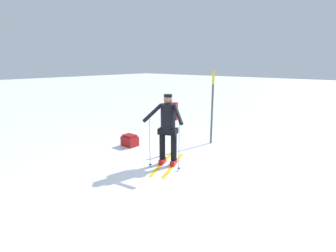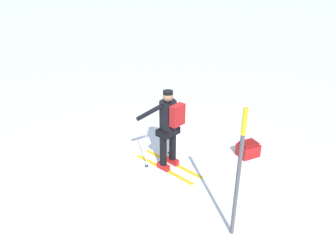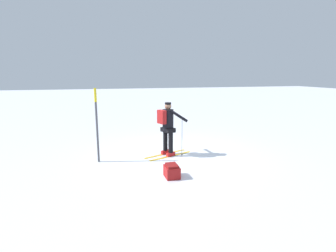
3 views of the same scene
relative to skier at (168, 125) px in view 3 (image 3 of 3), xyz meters
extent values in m
plane|color=white|center=(0.15, -0.31, -1.05)|extent=(80.00, 80.00, 0.00)
cube|color=gold|center=(0.15, 0.04, -1.04)|extent=(0.71, 1.60, 0.01)
cube|color=red|center=(0.15, 0.04, -0.98)|extent=(0.21, 0.32, 0.12)
cylinder|color=black|center=(0.15, 0.04, -0.54)|extent=(0.15, 0.15, 0.75)
cube|color=gold|center=(-0.14, -0.07, -1.04)|extent=(0.71, 1.60, 0.01)
cube|color=red|center=(-0.14, -0.07, -0.98)|extent=(0.21, 0.32, 0.12)
cylinder|color=black|center=(-0.14, -0.07, -0.54)|extent=(0.15, 0.15, 0.75)
cube|color=black|center=(0.01, -0.01, -0.17)|extent=(0.54, 0.46, 0.14)
cylinder|color=black|center=(0.01, -0.01, 0.17)|extent=(0.36, 0.36, 0.68)
sphere|color=#8C664C|center=(0.01, -0.01, 0.62)|extent=(0.22, 0.22, 0.22)
cylinder|color=black|center=(0.01, -0.01, 0.72)|extent=(0.21, 0.21, 0.06)
cube|color=maroon|center=(-0.09, 0.22, 0.29)|extent=(0.36, 0.26, 0.44)
cylinder|color=#B2B7BC|center=(0.46, -0.15, -0.40)|extent=(0.02, 0.02, 1.30)
cylinder|color=black|center=(0.46, -0.15, -0.99)|extent=(0.07, 0.07, 0.01)
cylinder|color=black|center=(0.38, -0.10, 0.31)|extent=(0.52, 0.40, 0.42)
cylinder|color=#B2B7BC|center=(-0.23, -0.43, -0.40)|extent=(0.02, 0.02, 1.30)
cylinder|color=black|center=(-0.23, -0.43, -0.99)|extent=(0.07, 0.07, 0.01)
cylinder|color=black|center=(-0.21, -0.33, 0.31)|extent=(0.20, 0.58, 0.42)
cube|color=maroon|center=(-1.88, 0.39, -0.90)|extent=(0.46, 0.36, 0.30)
cube|color=maroon|center=(-1.88, 0.39, -0.72)|extent=(0.39, 0.29, 0.06)
cylinder|color=#4C4C51|center=(-0.09, 2.26, 0.10)|extent=(0.06, 0.06, 2.30)
cylinder|color=yellow|center=(-0.09, 2.26, 1.04)|extent=(0.07, 0.07, 0.41)
camera|label=1|loc=(4.04, -4.84, 1.50)|focal=28.00mm
camera|label=2|loc=(2.66, 5.52, 3.05)|focal=35.00mm
camera|label=3|loc=(-8.23, 2.20, 1.68)|focal=28.00mm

